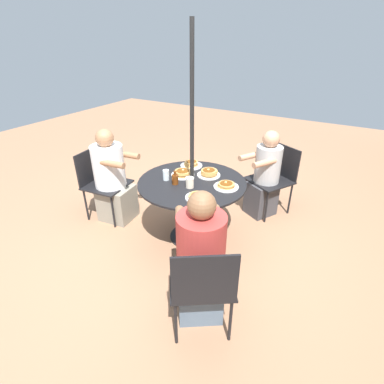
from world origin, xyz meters
TOP-DOWN VIEW (x-y plane):
  - ground_plane at (0.00, 0.00)m, footprint 12.00×12.00m
  - patio_table at (0.00, 0.00)m, footprint 1.14×1.14m
  - umbrella_pole at (0.00, 0.00)m, footprint 0.04×0.04m
  - patio_chair_north at (1.02, 0.68)m, footprint 0.66×0.66m
  - diner_north at (0.87, 0.58)m, footprint 0.59×0.56m
  - patio_chair_east at (-1.07, 0.60)m, footprint 0.64×0.64m
  - diner_east at (-0.91, 0.51)m, footprint 0.55×0.50m
  - patio_chair_south at (0.14, -1.21)m, footprint 0.52×0.52m
  - diner_south at (0.12, -1.04)m, footprint 0.41×0.54m
  - pancake_plate_a at (-0.08, -0.16)m, footprint 0.25×0.25m
  - pancake_plate_b at (0.28, 0.23)m, footprint 0.25×0.25m
  - pancake_plate_c at (-0.22, 0.09)m, footprint 0.25×0.25m
  - pancake_plate_d at (-0.35, -0.21)m, footprint 0.25×0.25m
  - pancake_plate_e at (-0.06, 0.36)m, footprint 0.25×0.25m
  - syrup_bottle at (0.14, -0.12)m, footprint 0.09×0.07m
  - coffee_cup at (0.12, 0.05)m, footprint 0.08×0.08m
  - drinking_glass_a at (0.10, -0.26)m, footprint 0.07×0.07m

SIDE VIEW (x-z plane):
  - ground_plane at x=0.00m, z-range 0.00..0.00m
  - patio_chair_north at x=1.02m, z-range 0.07..0.92m
  - patio_chair_east at x=-1.07m, z-range 0.07..0.92m
  - patio_chair_south at x=0.14m, z-range 0.07..0.92m
  - diner_east at x=-0.91m, z-range -0.04..1.05m
  - diner_south at x=0.12m, z-range -0.06..1.09m
  - diner_north at x=0.87m, z-range -0.05..1.10m
  - patio_table at x=0.00m, z-range 0.21..0.92m
  - pancake_plate_b at x=0.28m, z-range 0.70..0.74m
  - pancake_plate_e at x=-0.06m, z-range 0.70..0.75m
  - pancake_plate_d at x=-0.35m, z-range 0.70..0.77m
  - pancake_plate_a at x=-0.08m, z-range 0.70..0.77m
  - pancake_plate_c at x=-0.22m, z-range 0.70..0.78m
  - coffee_cup at x=0.12m, z-range 0.71..0.81m
  - syrup_bottle at x=0.14m, z-range 0.69..0.83m
  - drinking_glass_a at x=0.10m, z-range 0.71..0.82m
  - umbrella_pole at x=0.00m, z-range 0.00..2.20m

